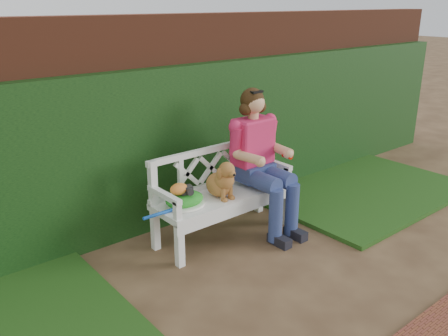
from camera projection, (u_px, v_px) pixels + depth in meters
ground at (275, 288)px, 4.06m from camera, size 60.00×60.00×0.00m
brick_wall at (152, 122)px, 5.08m from camera, size 10.00×0.30×2.20m
ivy_hedge at (165, 149)px, 5.00m from camera, size 10.00×0.18×1.70m
grass_right at (356, 188)px, 6.15m from camera, size 2.60×2.00×0.05m
garden_bench at (224, 214)px, 4.89m from camera, size 1.63×0.75×0.48m
seated_woman at (256, 159)px, 4.95m from camera, size 0.75×0.93×1.52m
dog at (221, 178)px, 4.66m from camera, size 0.26×0.36×0.39m
tennis_racket at (184, 206)px, 4.47m from camera, size 0.71×0.34×0.03m
green_bag at (184, 199)px, 4.51m from camera, size 0.43×0.36×0.13m
camera_item at (186, 190)px, 4.45m from camera, size 0.13×0.11×0.08m
baseball_glove at (179, 189)px, 4.41m from camera, size 0.20×0.16×0.11m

